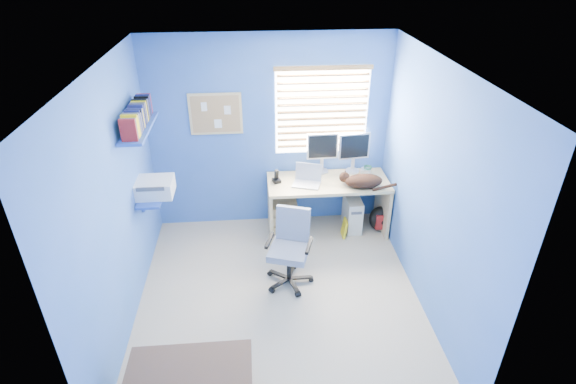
{
  "coord_description": "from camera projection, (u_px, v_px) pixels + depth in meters",
  "views": [
    {
      "loc": [
        -0.22,
        -3.67,
        3.41
      ],
      "look_at": [
        0.15,
        0.65,
        0.95
      ],
      "focal_mm": 28.0,
      "sensor_mm": 36.0,
      "label": 1
    }
  ],
  "objects": [
    {
      "name": "mug",
      "position": [
        368.0,
        170.0,
        5.81
      ],
      "size": [
        0.1,
        0.09,
        0.1
      ],
      "primitive_type": "imported",
      "color": "#2A664D",
      "rests_on": "desk"
    },
    {
      "name": "corkboard",
      "position": [
        216.0,
        114.0,
        5.43
      ],
      "size": [
        0.64,
        0.02,
        0.52
      ],
      "color": "#CEB876",
      "rests_on": "ground"
    },
    {
      "name": "cat",
      "position": [
        364.0,
        181.0,
        5.48
      ],
      "size": [
        0.52,
        0.41,
        0.17
      ],
      "primitive_type": "ellipsoid",
      "rotation": [
        0.0,
        0.0,
        -0.41
      ],
      "color": "black",
      "rests_on": "desk"
    },
    {
      "name": "wall_right",
      "position": [
        432.0,
        192.0,
        4.37
      ],
      "size": [
        0.01,
        3.2,
        2.5
      ],
      "primitive_type": "cube",
      "color": "#3161B4",
      "rests_on": "ground"
    },
    {
      "name": "ceiling",
      "position": [
        276.0,
        66.0,
        3.64
      ],
      "size": [
        3.0,
        3.2,
        0.0
      ],
      "primitive_type": "cube",
      "color": "white",
      "rests_on": "wall_back"
    },
    {
      "name": "laptop",
      "position": [
        307.0,
        177.0,
        5.52
      ],
      "size": [
        0.39,
        0.35,
        0.22
      ],
      "primitive_type": "cube",
      "rotation": [
        0.0,
        0.0,
        -0.31
      ],
      "color": "silver",
      "rests_on": "desk"
    },
    {
      "name": "drawer_boxes",
      "position": [
        284.0,
        217.0,
        5.92
      ],
      "size": [
        0.35,
        0.28,
        0.41
      ],
      "primitive_type": "cube",
      "color": "#D0B882",
      "rests_on": "floor"
    },
    {
      "name": "monitor_right",
      "position": [
        354.0,
        153.0,
        5.75
      ],
      "size": [
        0.41,
        0.16,
        0.54
      ],
      "primitive_type": "cube",
      "rotation": [
        0.0,
        0.0,
        0.11
      ],
      "color": "silver",
      "rests_on": "desk"
    },
    {
      "name": "cd_spindle",
      "position": [
        366.0,
        171.0,
        5.82
      ],
      "size": [
        0.13,
        0.13,
        0.07
      ],
      "primitive_type": "cylinder",
      "color": "silver",
      "rests_on": "desk"
    },
    {
      "name": "wall_left",
      "position": [
        116.0,
        206.0,
        4.15
      ],
      "size": [
        0.01,
        3.2,
        2.5
      ],
      "primitive_type": "cube",
      "color": "#3161B4",
      "rests_on": "ground"
    },
    {
      "name": "tower_pc",
      "position": [
        352.0,
        213.0,
        5.97
      ],
      "size": [
        0.19,
        0.44,
        0.45
      ],
      "primitive_type": "cube",
      "rotation": [
        0.0,
        0.0,
        0.0
      ],
      "color": "beige",
      "rests_on": "floor"
    },
    {
      "name": "monitor_left",
      "position": [
        322.0,
        153.0,
        5.74
      ],
      "size": [
        0.4,
        0.14,
        0.54
      ],
      "primitive_type": "cube",
      "rotation": [
        0.0,
        0.0,
        0.04
      ],
      "color": "silver",
      "rests_on": "desk"
    },
    {
      "name": "yellow_book",
      "position": [
        344.0,
        228.0,
        5.84
      ],
      "size": [
        0.03,
        0.17,
        0.24
      ],
      "primitive_type": "cube",
      "color": "yellow",
      "rests_on": "floor"
    },
    {
      "name": "backpack",
      "position": [
        380.0,
        218.0,
        5.94
      ],
      "size": [
        0.31,
        0.24,
        0.35
      ],
      "primitive_type": "ellipsoid",
      "rotation": [
        0.0,
        0.0,
        0.06
      ],
      "color": "black",
      "rests_on": "floor"
    },
    {
      "name": "phone",
      "position": [
        276.0,
        176.0,
        5.59
      ],
      "size": [
        0.12,
        0.13,
        0.17
      ],
      "primitive_type": "cube",
      "rotation": [
        0.0,
        0.0,
        0.31
      ],
      "color": "black",
      "rests_on": "desk"
    },
    {
      "name": "wall_back",
      "position": [
        270.0,
        135.0,
        5.65
      ],
      "size": [
        3.0,
        0.01,
        2.5
      ],
      "primitive_type": "cube",
      "color": "#3161B4",
      "rests_on": "ground"
    },
    {
      "name": "office_chair",
      "position": [
        290.0,
        257.0,
        4.98
      ],
      "size": [
        0.63,
        0.63,
        0.87
      ],
      "color": "black",
      "rests_on": "floor"
    },
    {
      "name": "wall_shelves",
      "position": [
        145.0,
        153.0,
        4.72
      ],
      "size": [
        0.42,
        0.9,
        1.05
      ],
      "color": "#274AA8",
      "rests_on": "ground"
    },
    {
      "name": "desk",
      "position": [
        327.0,
        206.0,
        5.83
      ],
      "size": [
        1.52,
        0.65,
        0.74
      ],
      "primitive_type": "cube",
      "color": "#CEB876",
      "rests_on": "floor"
    },
    {
      "name": "window_blinds",
      "position": [
        322.0,
        111.0,
        5.52
      ],
      "size": [
        1.15,
        0.05,
        1.1
      ],
      "color": "white",
      "rests_on": "ground"
    },
    {
      "name": "wall_front",
      "position": [
        295.0,
        325.0,
        2.87
      ],
      "size": [
        3.0,
        0.01,
        2.5
      ],
      "primitive_type": "cube",
      "color": "#3161B4",
      "rests_on": "ground"
    },
    {
      "name": "floor",
      "position": [
        279.0,
        298.0,
        4.88
      ],
      "size": [
        3.0,
        3.2,
        0.0
      ],
      "primitive_type": "cube",
      "color": "tan",
      "rests_on": "ground"
    }
  ]
}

